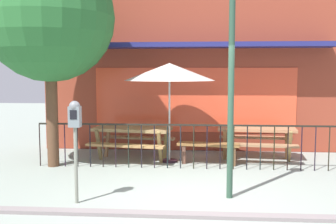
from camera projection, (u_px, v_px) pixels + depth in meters
name	position (u px, v px, depth m)	size (l,w,h in m)	color
ground	(192.00, 200.00, 6.43)	(40.00, 40.00, 0.00)	gray
pub_storefront	(195.00, 45.00, 10.53)	(8.11, 1.22, 5.64)	#4A1F1C
patio_fence_front	(194.00, 138.00, 8.49)	(6.84, 0.04, 0.97)	black
picnic_table_left	(132.00, 134.00, 9.38)	(1.98, 1.60, 0.79)	#95784B
picnic_table_right	(256.00, 134.00, 9.43)	(1.93, 1.54, 0.79)	#A46C49
patio_umbrella	(169.00, 72.00, 9.00)	(2.07, 2.07, 2.29)	black
patio_bench	(208.00, 149.00, 8.96)	(1.43, 0.50, 0.48)	brown
parking_meter_near	(75.00, 125.00, 6.17)	(0.18, 0.17, 1.63)	gray
street_tree	(49.00, 17.00, 8.47)	(2.80, 2.80, 4.66)	#533724
street_lamp	(232.00, 48.00, 6.32)	(0.28, 0.28, 3.74)	#2B4837
curb_edge	(191.00, 217.00, 5.68)	(11.36, 0.20, 0.11)	gray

